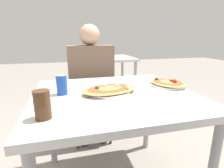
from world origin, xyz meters
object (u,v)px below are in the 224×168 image
(dining_table, at_px, (114,105))
(pizza_second, at_px, (168,83))
(chair_far_seated, at_px, (90,93))
(pizza_main, at_px, (110,90))
(soda_can, at_px, (62,85))
(person_seated, at_px, (91,77))
(drink_glass, at_px, (42,105))

(dining_table, bearing_deg, pizza_second, 8.93)
(dining_table, distance_m, chair_far_seated, 0.81)
(pizza_main, bearing_deg, soda_can, 171.88)
(chair_far_seated, height_order, person_seated, person_seated)
(person_seated, xyz_separation_m, soda_can, (-0.26, -0.62, 0.10))
(chair_far_seated, distance_m, drink_glass, 1.16)
(dining_table, distance_m, soda_can, 0.36)
(person_seated, relative_size, drink_glass, 9.38)
(chair_far_seated, distance_m, pizza_main, 0.82)
(pizza_main, xyz_separation_m, soda_can, (-0.30, 0.04, 0.04))
(drink_glass, xyz_separation_m, pizza_second, (0.83, 0.34, -0.05))
(pizza_main, distance_m, soda_can, 0.30)
(pizza_main, bearing_deg, drink_glass, -142.69)
(pizza_second, bearing_deg, pizza_main, -173.25)
(soda_can, relative_size, pizza_second, 0.38)
(soda_can, bearing_deg, pizza_second, 0.85)
(chair_far_seated, xyz_separation_m, pizza_second, (0.49, -0.72, 0.26))
(dining_table, relative_size, chair_far_seated, 1.10)
(person_seated, height_order, pizza_second, person_seated)
(person_seated, distance_m, pizza_main, 0.67)
(soda_can, bearing_deg, chair_far_seated, 70.19)
(person_seated, xyz_separation_m, drink_glass, (-0.34, -0.95, 0.10))
(chair_far_seated, xyz_separation_m, person_seated, (-0.00, -0.12, 0.21))
(pizza_second, bearing_deg, chair_far_seated, 123.93)
(dining_table, height_order, pizza_second, pizza_second)
(soda_can, bearing_deg, drink_glass, -102.97)
(pizza_second, bearing_deg, soda_can, -179.15)
(dining_table, bearing_deg, chair_far_seated, 94.14)
(drink_glass, bearing_deg, pizza_main, 37.31)
(dining_table, height_order, drink_glass, drink_glass)
(pizza_main, relative_size, pizza_second, 1.24)
(dining_table, distance_m, pizza_second, 0.45)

